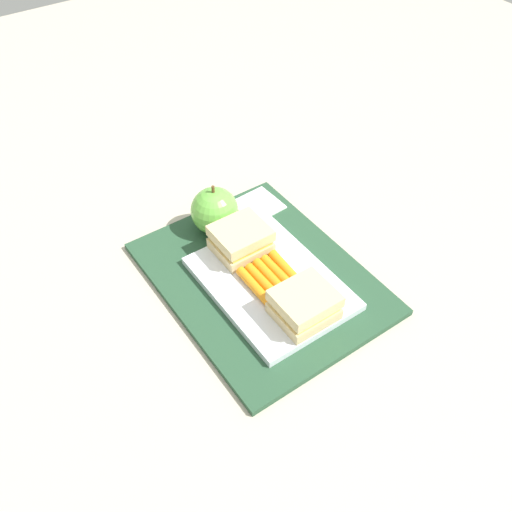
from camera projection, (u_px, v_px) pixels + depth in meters
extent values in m
plane|color=#B7AD99|center=(261.00, 280.00, 0.85)|extent=(2.40, 2.40, 0.00)
cube|color=#284C33|center=(261.00, 278.00, 0.84)|extent=(0.36, 0.28, 0.01)
cube|color=white|center=(270.00, 283.00, 0.82)|extent=(0.23, 0.17, 0.01)
cube|color=#DBC189|center=(304.00, 311.00, 0.76)|extent=(0.07, 0.08, 0.02)
cube|color=#F4CC4C|center=(304.00, 305.00, 0.75)|extent=(0.07, 0.07, 0.01)
cube|color=#DBC189|center=(305.00, 299.00, 0.75)|extent=(0.07, 0.08, 0.02)
cube|color=#DBC189|center=(241.00, 246.00, 0.85)|extent=(0.07, 0.08, 0.02)
cube|color=#F4CC4C|center=(241.00, 239.00, 0.84)|extent=(0.07, 0.07, 0.01)
cube|color=#DBC189|center=(241.00, 233.00, 0.83)|extent=(0.07, 0.08, 0.02)
cylinder|color=orange|center=(287.00, 269.00, 0.82)|extent=(0.08, 0.01, 0.02)
cylinder|color=orange|center=(279.00, 273.00, 0.82)|extent=(0.08, 0.01, 0.01)
cylinder|color=orange|center=(270.00, 278.00, 0.81)|extent=(0.08, 0.01, 0.02)
cylinder|color=orange|center=(263.00, 282.00, 0.80)|extent=(0.08, 0.01, 0.01)
cylinder|color=orange|center=(254.00, 286.00, 0.80)|extent=(0.08, 0.01, 0.02)
sphere|color=#66B742|center=(213.00, 211.00, 0.88)|extent=(0.08, 0.08, 0.08)
cylinder|color=brown|center=(212.00, 190.00, 0.85)|extent=(0.01, 0.01, 0.01)
cube|color=white|center=(258.00, 205.00, 0.95)|extent=(0.07, 0.07, 0.00)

